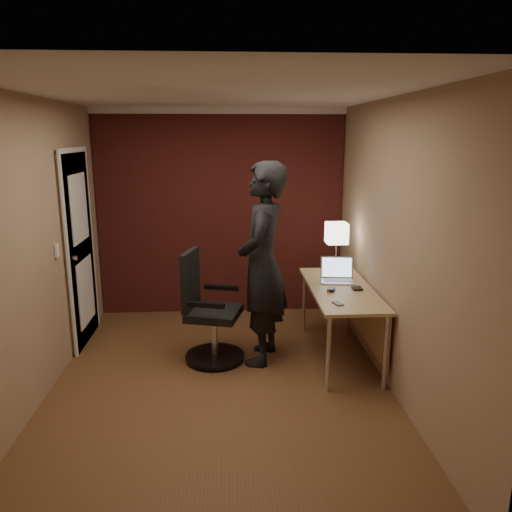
# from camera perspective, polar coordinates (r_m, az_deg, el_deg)

# --- Properties ---
(room) EXTENTS (4.00, 4.00, 4.00)m
(room) POSITION_cam_1_polar(r_m,az_deg,el_deg) (5.71, -6.87, 5.37)
(room) COLOR brown
(room) RESTS_ON ground
(desk) EXTENTS (0.60, 1.50, 0.73)m
(desk) POSITION_cam_1_polar(r_m,az_deg,el_deg) (5.01, 10.44, -4.95)
(desk) COLOR tan
(desk) RESTS_ON ground
(desk_lamp) EXTENTS (0.22, 0.22, 0.54)m
(desk_lamp) POSITION_cam_1_polar(r_m,az_deg,el_deg) (5.44, 9.20, 2.53)
(desk_lamp) COLOR silver
(desk_lamp) RESTS_ON desk
(laptop) EXTENTS (0.36, 0.30, 0.23)m
(laptop) POSITION_cam_1_polar(r_m,az_deg,el_deg) (5.17, 9.24, -2.08)
(laptop) COLOR silver
(laptop) RESTS_ON desk
(mouse) EXTENTS (0.09, 0.12, 0.03)m
(mouse) POSITION_cam_1_polar(r_m,az_deg,el_deg) (4.82, 8.58, -3.81)
(mouse) COLOR black
(mouse) RESTS_ON desk
(phone) EXTENTS (0.09, 0.13, 0.01)m
(phone) POSITION_cam_1_polar(r_m,az_deg,el_deg) (4.48, 9.33, -5.38)
(phone) COLOR black
(phone) RESTS_ON desk
(wallet) EXTENTS (0.09, 0.11, 0.02)m
(wallet) POSITION_cam_1_polar(r_m,az_deg,el_deg) (4.92, 11.48, -3.65)
(wallet) COLOR black
(wallet) RESTS_ON desk
(office_chair) EXTENTS (0.60, 0.67, 1.08)m
(office_chair) POSITION_cam_1_polar(r_m,az_deg,el_deg) (4.93, -5.59, -6.63)
(office_chair) COLOR black
(office_chair) RESTS_ON ground
(person) EXTENTS (0.63, 0.81, 1.95)m
(person) POSITION_cam_1_polar(r_m,az_deg,el_deg) (4.77, 0.72, -0.97)
(person) COLOR black
(person) RESTS_ON ground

